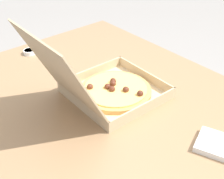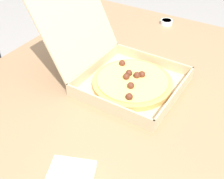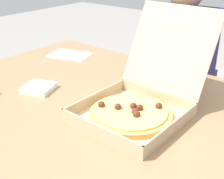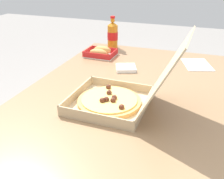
# 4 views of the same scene
# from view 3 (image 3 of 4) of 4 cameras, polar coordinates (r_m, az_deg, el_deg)

# --- Properties ---
(dining_table) EXTENTS (1.48, 0.97, 0.73)m
(dining_table) POSITION_cam_3_polar(r_m,az_deg,el_deg) (1.13, -0.07, -5.55)
(dining_table) COLOR #997551
(dining_table) RESTS_ON ground_plane
(chair) EXTENTS (0.44, 0.44, 0.83)m
(chair) POSITION_cam_3_polar(r_m,az_deg,el_deg) (1.81, 12.08, -0.55)
(chair) COLOR #232328
(chair) RESTS_ON ground_plane
(diner_person) EXTENTS (0.38, 0.43, 1.15)m
(diner_person) POSITION_cam_3_polar(r_m,az_deg,el_deg) (1.78, 13.38, 6.15)
(diner_person) COLOR #333847
(diner_person) RESTS_ON ground_plane
(pizza_box_open) EXTENTS (0.33, 0.47, 0.33)m
(pizza_box_open) POSITION_cam_3_polar(r_m,az_deg,el_deg) (1.01, 5.02, -2.24)
(pizza_box_open) COLOR tan
(pizza_box_open) RESTS_ON dining_table
(paper_menu) EXTENTS (0.25, 0.21, 0.00)m
(paper_menu) POSITION_cam_3_polar(r_m,az_deg,el_deg) (1.61, -7.98, 6.51)
(paper_menu) COLOR white
(paper_menu) RESTS_ON dining_table
(napkin_pile) EXTENTS (0.14, 0.14, 0.02)m
(napkin_pile) POSITION_cam_3_polar(r_m,az_deg,el_deg) (1.22, -13.73, 0.30)
(napkin_pile) COLOR white
(napkin_pile) RESTS_ON dining_table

